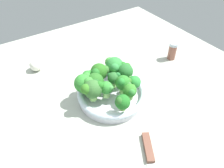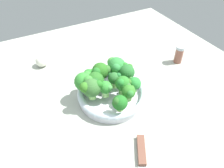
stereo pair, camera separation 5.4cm
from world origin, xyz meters
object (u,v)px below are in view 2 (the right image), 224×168
Objects in this scene: broccoli_floret_4 at (91,88)px; broccoli_floret_5 at (122,83)px; broccoli_floret_1 at (100,71)px; broccoli_floret_0 at (114,78)px; broccoli_floret_8 at (106,88)px; broccoli_floret_11 at (127,71)px; knife at (142,166)px; broccoli_floret_7 at (129,92)px; garlic_bulb at (42,61)px; broccoli_floret_12 at (94,81)px; broccoli_floret_10 at (119,103)px; broccoli_floret_3 at (116,66)px; broccoli_floret_9 at (89,75)px; broccoli_floret_2 at (134,84)px; broccoli_floret_6 at (85,81)px; bowl at (112,94)px; pepper_shaker at (179,54)px.

broccoli_floret_5 is at bearing 166.10° from broccoli_floret_4.
broccoli_floret_1 is 1.00× the size of broccoli_floret_4.
broccoli_floret_0 and broccoli_floret_8 have the same top height.
broccoli_floret_11 is at bearing -160.31° from broccoli_floret_8.
broccoli_floret_5 is 0.30× the size of knife.
broccoli_floret_7 is 43.73cm from garlic_bulb.
broccoli_floret_1 reaches higher than broccoli_floret_12.
knife is at bearing 95.79° from broccoli_floret_4.
broccoli_floret_10 is (5.02, 2.66, -0.28)cm from broccoli_floret_7.
garlic_bulb is (12.21, -59.47, 2.02)cm from knife.
broccoli_floret_8 is 0.86× the size of broccoli_floret_11.
broccoli_floret_11 is (-10.40, -3.72, 0.59)cm from broccoli_floret_8.
broccoli_floret_3 is at bearing -58.23° from broccoli_floret_11.
broccoli_floret_4 reaches higher than broccoli_floret_9.
broccoli_floret_12 reaches higher than broccoli_floret_7.
broccoli_floret_0 is at bearing -148.97° from broccoli_floret_8.
broccoli_floret_7 is at bearing 98.43° from broccoli_floret_0.
broccoli_floret_8 is (5.69, -1.26, -0.65)cm from broccoli_floret_5.
broccoli_floret_6 reaches higher than broccoli_floret_2.
broccoli_floret_5 is at bearing 132.69° from bowl.
broccoli_floret_1 is at bearing -134.86° from broccoli_floret_4.
broccoli_floret_10 is 12.53cm from broccoli_floret_12.
broccoli_floret_0 is at bearing 168.15° from broccoli_floret_12.
broccoli_floret_10 is (2.25, 9.21, 5.27)cm from bowl.
broccoli_floret_7 reaches higher than broccoli_floret_2.
broccoli_floret_6 is (8.30, -4.37, 6.37)cm from bowl.
broccoli_floret_4 is at bearing 106.38° from garlic_bulb.
garlic_bulb is at bearing -61.57° from bowl.
broccoli_floret_6 is at bearing 44.34° from broccoli_floret_9.
broccoli_floret_1 is at bearing -93.03° from broccoli_floret_10.
broccoli_floret_5 is at bearing 144.85° from broccoli_floret_12.
broccoli_floret_2 is 0.93× the size of broccoli_floret_8.
broccoli_floret_6 is 15.57cm from broccoli_floret_7.
broccoli_floret_0 is 8.04cm from broccoli_floret_7.
broccoli_floret_6 is at bearing 2.99° from pepper_shaker.
bowl is 10.46cm from broccoli_floret_3.
broccoli_floret_3 is at bearing -106.50° from knife.
broccoli_floret_5 is 1.40× the size of garlic_bulb.
broccoli_floret_2 is at bearing 134.06° from broccoli_floret_0.
broccoli_floret_2 reaches higher than knife.
broccoli_floret_1 is 1.08× the size of broccoli_floret_5.
broccoli_floret_5 reaches higher than bowl.
garlic_bulb is (14.14, -33.44, -5.24)cm from broccoli_floret_8.
bowl is 10.76cm from broccoli_floret_9.
broccoli_floret_12 is (3.19, -12.08, 0.93)cm from broccoli_floret_10.
broccoli_floret_12 is 42.45cm from pepper_shaker.
knife is (-0.28, 34.74, -7.41)cm from broccoli_floret_9.
pepper_shaker is (-35.02, -5.32, -3.90)cm from broccoli_floret_0.
bowl is at bearing 118.43° from garlic_bulb.
broccoli_floret_6 is 33.00cm from knife.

